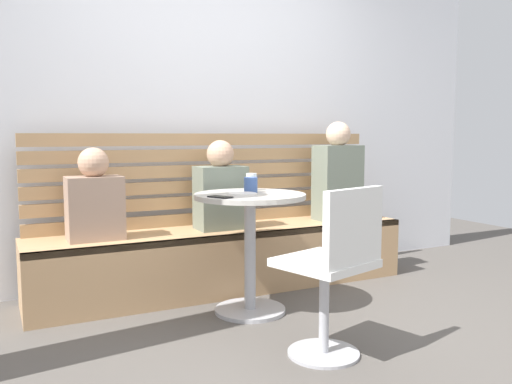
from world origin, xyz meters
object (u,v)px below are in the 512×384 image
Objects in this scene: booth_bench at (226,258)px; person_child_left at (221,190)px; phone_on_table at (220,197)px; person_child_middle at (95,200)px; cup_mug_blue at (251,185)px; cup_water_clear at (251,182)px; plate_small at (243,194)px; white_chair at (335,266)px; cafe_table at (250,230)px; person_adult at (338,176)px.

person_child_left reaches higher than booth_bench.
person_child_middle is at bearing 107.99° from phone_on_table.
cup_mug_blue is at bearing 5.93° from phone_on_table.
booth_bench is at bearing 85.81° from cup_mug_blue.
cup_water_clear is 0.65× the size of plate_small.
white_chair is 1.47× the size of person_child_middle.
cup_water_clear is at bearing -19.95° from person_child_middle.
cup_mug_blue is (0.03, 0.06, 0.27)m from cafe_table.
cup_mug_blue reaches higher than phone_on_table.
white_chair is 6.07× the size of phone_on_table.
cup_water_clear is (-0.89, -0.31, 0.02)m from person_adult.
person_adult is at bearing 54.37° from white_chair.
phone_on_table is at bearing -155.91° from cafe_table.
booth_bench is 28.42× the size of cup_mug_blue.
person_adult reaches higher than person_child_middle.
plate_small is at bearing -99.62° from person_child_left.
cafe_table is 0.99m from person_child_middle.
booth_bench is 1.08m from person_adult.
cup_mug_blue is (0.86, -0.46, 0.09)m from person_child_middle.
phone_on_table is at bearing 113.22° from white_chair.
booth_bench is 0.67m from cup_water_clear.
cafe_table is at bearing 30.98° from plate_small.
booth_bench is 1.01m from person_child_middle.
plate_small is (-1.06, -0.53, -0.03)m from person_adult.
person_child_middle is at bearing 143.67° from plate_small.
white_chair reaches higher than cup_mug_blue.
plate_small reaches higher than cafe_table.
cafe_table is 0.35m from cup_water_clear.
cafe_table is at bearing -31.99° from person_child_middle.
person_child_left is at bearing 90.93° from cup_mug_blue.
booth_bench is 3.65× the size of cafe_table.
cafe_table is at bearing -120.18° from cup_mug_blue.
booth_bench is 24.55× the size of cup_water_clear.
white_chair is 1.62m from person_child_middle.
phone_on_table is (-1.23, -0.60, -0.04)m from person_adult.
person_child_left is 1.07× the size of person_child_middle.
cafe_table is 1.14m from person_adult.
cup_mug_blue is at bearing -89.07° from person_child_left.
person_child_left is at bearing 178.01° from person_adult.
person_child_left is 5.64× the size of cup_water_clear.
person_adult is 1.31× the size of person_child_middle.
cup_water_clear is (0.93, -0.34, 0.10)m from person_child_middle.
booth_bench is 4.66× the size of person_child_middle.
person_child_middle reaches higher than white_chair.
person_child_left reaches higher than cup_water_clear.
person_adult is 0.97m from person_child_left.
cup_mug_blue is at bearing -118.03° from cup_water_clear.
person_child_left reaches higher than person_child_middle.
cup_water_clear is (0.07, -0.34, 0.08)m from person_child_left.
person_adult reaches higher than person_child_left.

